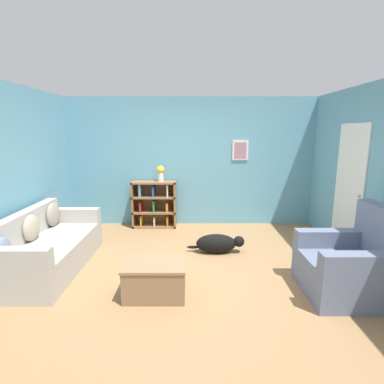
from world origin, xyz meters
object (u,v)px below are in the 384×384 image
couch (48,248)px  coffee_table (156,278)px  dog (219,243)px  recliner_chair (354,265)px  vase (162,173)px  bookshelf (156,204)px

couch → coffee_table: (1.62, -0.72, -0.09)m
coffee_table → dog: bearing=56.3°
recliner_chair → vase: 3.72m
bookshelf → dog: size_ratio=1.01×
bookshelf → recliner_chair: recliner_chair is taller
bookshelf → vase: 0.66m
coffee_table → dog: 1.55m
couch → dog: (2.48, 0.57, -0.15)m
coffee_table → vase: bearing=94.1°
couch → coffee_table: bearing=-23.8°
bookshelf → vase: (0.14, -0.02, 0.65)m
vase → couch: bearing=-126.4°
vase → recliner_chair: bearing=-45.7°
recliner_chair → vase: bearing=134.3°
couch → vase: vase is taller
bookshelf → coffee_table: size_ratio=1.29×
coffee_table → couch: bearing=156.2°
dog → bookshelf: bearing=130.4°
bookshelf → dog: bookshelf is taller
couch → dog: couch is taller
bookshelf → coffee_table: (0.33, -2.68, -0.25)m
coffee_table → bookshelf: bearing=97.0°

